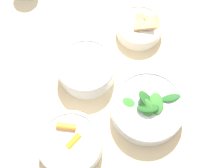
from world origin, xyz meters
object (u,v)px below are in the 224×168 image
at_px(bowl_beans_hotdog, 86,69).
at_px(bowl_cookies, 140,27).
at_px(bowl_greens, 148,108).
at_px(bowl_carrots, 71,144).

distance_m(bowl_beans_hotdog, bowl_cookies, 0.20).
bearing_deg(bowl_cookies, bowl_greens, 159.27).
bearing_deg(bowl_greens, bowl_beans_hotdog, 32.17).
relative_size(bowl_carrots, bowl_greens, 0.82).
bearing_deg(bowl_cookies, bowl_beans_hotdog, 108.67).
bearing_deg(bowl_carrots, bowl_beans_hotdog, -32.51).
bearing_deg(bowl_greens, bowl_carrots, 92.26).
xyz_separation_m(bowl_carrots, bowl_beans_hotdog, (0.17, -0.11, -0.00)).
height_order(bowl_carrots, bowl_beans_hotdog, bowl_carrots).
bearing_deg(bowl_carrots, bowl_greens, -87.74).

